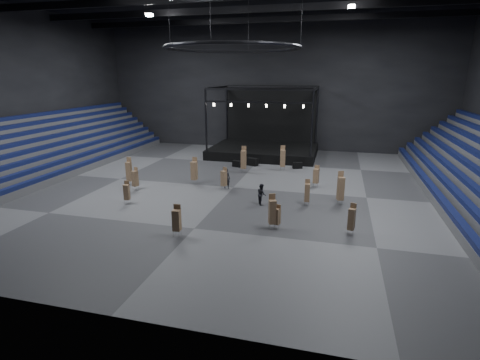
% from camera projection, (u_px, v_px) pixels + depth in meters
% --- Properties ---
extents(floor, '(50.00, 50.00, 0.00)m').
position_uv_depth(floor, '(233.00, 187.00, 36.79)').
color(floor, '#515153').
rests_on(floor, ground).
extents(wall_back, '(50.00, 0.20, 18.00)m').
position_uv_depth(wall_back, '(272.00, 87.00, 53.88)').
color(wall_back, black).
rests_on(wall_back, ground).
extents(wall_front, '(50.00, 0.20, 18.00)m').
position_uv_depth(wall_front, '(90.00, 120.00, 14.78)').
color(wall_front, black).
rests_on(wall_front, ground).
extents(wall_left, '(0.20, 42.00, 18.00)m').
position_uv_depth(wall_left, '(10.00, 91.00, 40.40)').
color(wall_left, black).
rests_on(wall_left, ground).
extents(bleachers_left, '(7.20, 40.00, 6.40)m').
position_uv_depth(bleachers_left, '(36.00, 158.00, 41.88)').
color(bleachers_left, '#505053').
rests_on(bleachers_left, floor).
extents(stage, '(14.00, 10.00, 9.20)m').
position_uv_depth(stage, '(265.00, 144.00, 51.51)').
color(stage, black).
rests_on(stage, floor).
extents(truss_ring, '(12.30, 12.30, 5.15)m').
position_uv_depth(truss_ring, '(233.00, 48.00, 33.24)').
color(truss_ring, black).
rests_on(truss_ring, ceiling).
extents(flight_case_left, '(1.23, 0.89, 0.74)m').
position_uv_depth(flight_case_left, '(237.00, 164.00, 44.92)').
color(flight_case_left, black).
rests_on(flight_case_left, floor).
extents(flight_case_mid, '(1.52, 1.10, 0.92)m').
position_uv_depth(flight_case_mid, '(252.00, 162.00, 45.56)').
color(flight_case_mid, black).
rests_on(flight_case_mid, floor).
extents(flight_case_right, '(1.22, 0.94, 0.73)m').
position_uv_depth(flight_case_right, '(297.00, 165.00, 44.13)').
color(flight_case_right, black).
rests_on(flight_case_right, floor).
extents(chair_stack_0, '(0.60, 0.60, 2.20)m').
position_uv_depth(chair_stack_0, '(224.00, 178.00, 35.84)').
color(chair_stack_0, silver).
rests_on(chair_stack_0, floor).
extents(chair_stack_1, '(0.46, 0.46, 2.28)m').
position_uv_depth(chair_stack_1, '(307.00, 192.00, 31.48)').
color(chair_stack_1, silver).
rests_on(chair_stack_1, floor).
extents(chair_stack_2, '(0.54, 0.54, 2.26)m').
position_uv_depth(chair_stack_2, '(352.00, 219.00, 25.75)').
color(chair_stack_2, silver).
rests_on(chair_stack_2, floor).
extents(chair_stack_3, '(0.61, 0.61, 2.24)m').
position_uv_depth(chair_stack_3, '(135.00, 178.00, 35.71)').
color(chair_stack_3, silver).
rests_on(chair_stack_3, floor).
extents(chair_stack_4, '(0.55, 0.55, 2.25)m').
position_uv_depth(chair_stack_4, '(177.00, 220.00, 25.47)').
color(chair_stack_4, silver).
rests_on(chair_stack_4, floor).
extents(chair_stack_5, '(0.53, 0.53, 1.78)m').
position_uv_depth(chair_stack_5, '(277.00, 216.00, 26.79)').
color(chair_stack_5, silver).
rests_on(chair_stack_5, floor).
extents(chair_stack_6, '(0.51, 0.51, 2.02)m').
position_uv_depth(chair_stack_6, '(127.00, 192.00, 31.95)').
color(chair_stack_6, silver).
rests_on(chair_stack_6, floor).
extents(chair_stack_7, '(0.57, 0.57, 3.00)m').
position_uv_depth(chair_stack_7, '(244.00, 159.00, 42.04)').
color(chair_stack_7, silver).
rests_on(chair_stack_7, floor).
extents(chair_stack_8, '(0.65, 0.65, 2.91)m').
position_uv_depth(chair_stack_8, '(341.00, 188.00, 31.64)').
color(chair_stack_8, silver).
rests_on(chair_stack_8, floor).
extents(chair_stack_9, '(0.66, 0.66, 2.89)m').
position_uv_depth(chair_stack_9, '(283.00, 158.00, 42.96)').
color(chair_stack_9, silver).
rests_on(chair_stack_9, floor).
extents(chair_stack_10, '(0.53, 0.53, 2.82)m').
position_uv_depth(chair_stack_10, '(129.00, 171.00, 37.32)').
color(chair_stack_10, silver).
rests_on(chair_stack_10, floor).
extents(chair_stack_11, '(0.60, 0.60, 2.19)m').
position_uv_depth(chair_stack_11, '(316.00, 176.00, 36.63)').
color(chair_stack_11, silver).
rests_on(chair_stack_11, floor).
extents(chair_stack_12, '(0.64, 0.64, 2.60)m').
position_uv_depth(chair_stack_12, '(272.00, 211.00, 26.65)').
color(chair_stack_12, silver).
rests_on(chair_stack_12, floor).
extents(chair_stack_13, '(0.59, 0.59, 2.75)m').
position_uv_depth(chair_stack_13, '(194.00, 170.00, 37.64)').
color(chair_stack_13, silver).
rests_on(chair_stack_13, floor).
extents(man_center, '(0.74, 0.49, 1.99)m').
position_uv_depth(man_center, '(226.00, 178.00, 36.28)').
color(man_center, black).
rests_on(man_center, floor).
extents(crew_member, '(0.99, 1.09, 1.82)m').
position_uv_depth(crew_member, '(262.00, 194.00, 31.81)').
color(crew_member, black).
rests_on(crew_member, floor).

